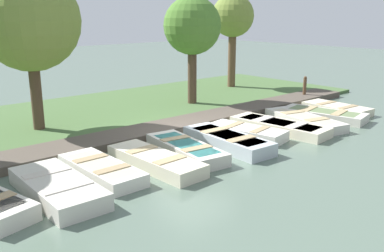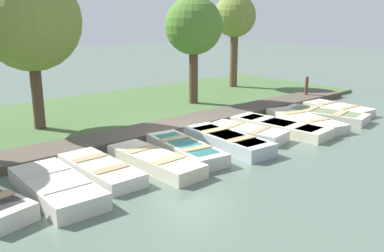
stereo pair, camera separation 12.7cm
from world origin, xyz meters
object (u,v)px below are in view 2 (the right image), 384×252
at_px(rowboat_6, 227,140).
at_px(mooring_post_far, 306,88).
at_px(park_tree_center, 194,27).
at_px(rowboat_5, 185,149).
at_px(park_tree_right, 235,18).
at_px(rowboat_7, 247,132).
at_px(rowboat_9, 305,120).
at_px(rowboat_4, 155,160).
at_px(rowboat_10, 325,115).
at_px(rowboat_8, 280,127).
at_px(park_tree_left, 30,21).
at_px(rowboat_3, 100,169).
at_px(rowboat_11, 338,109).
at_px(rowboat_2, 56,187).

height_order(rowboat_6, mooring_post_far, mooring_post_far).
height_order(rowboat_6, park_tree_center, park_tree_center).
xyz_separation_m(rowboat_5, park_tree_right, (-6.99, 9.27, 3.63)).
distance_m(rowboat_6, rowboat_7, 1.29).
bearing_deg(rowboat_9, park_tree_right, 166.94).
height_order(rowboat_4, rowboat_10, rowboat_4).
relative_size(park_tree_center, park_tree_right, 0.95).
distance_m(rowboat_4, mooring_post_far, 11.38).
relative_size(rowboat_8, park_tree_left, 0.66).
height_order(rowboat_3, park_tree_left, park_tree_left).
xyz_separation_m(rowboat_4, rowboat_8, (-0.05, 5.50, -0.01)).
distance_m(rowboat_8, mooring_post_far, 6.18).
bearing_deg(rowboat_9, rowboat_6, -76.12).
relative_size(rowboat_7, park_tree_left, 0.51).
height_order(rowboat_3, rowboat_4, rowboat_4).
bearing_deg(rowboat_5, rowboat_6, 88.61).
bearing_deg(rowboat_11, rowboat_5, -86.77).
relative_size(rowboat_6, mooring_post_far, 2.85).
height_order(rowboat_6, park_tree_left, park_tree_left).
bearing_deg(park_tree_right, park_tree_center, -67.18).
height_order(rowboat_5, park_tree_left, park_tree_left).
xyz_separation_m(rowboat_5, mooring_post_far, (-2.56, 9.74, 0.39)).
distance_m(rowboat_3, rowboat_4, 1.50).
xyz_separation_m(rowboat_4, rowboat_6, (0.02, 2.80, 0.02)).
distance_m(rowboat_6, park_tree_right, 11.21).
bearing_deg(rowboat_3, rowboat_4, 74.21).
distance_m(rowboat_7, rowboat_11, 5.70).
bearing_deg(rowboat_8, rowboat_5, -98.13).
relative_size(rowboat_4, rowboat_7, 1.14).
bearing_deg(rowboat_3, park_tree_left, 174.45).
bearing_deg(rowboat_10, rowboat_9, -102.33).
relative_size(rowboat_5, park_tree_left, 0.58).
relative_size(park_tree_left, park_tree_center, 1.15).
relative_size(mooring_post_far, park_tree_left, 0.21).
relative_size(rowboat_11, park_tree_right, 0.55).
bearing_deg(park_tree_left, park_tree_right, 98.38).
bearing_deg(rowboat_11, rowboat_2, -85.62).
bearing_deg(rowboat_8, mooring_post_far, 110.76).
relative_size(rowboat_2, mooring_post_far, 2.65).
xyz_separation_m(rowboat_2, rowboat_11, (-0.34, 12.58, -0.04)).
bearing_deg(rowboat_4, rowboat_10, 88.07).
height_order(rowboat_9, park_tree_right, park_tree_right).
relative_size(rowboat_3, rowboat_5, 0.90).
bearing_deg(mooring_post_far, park_tree_right, -173.92).
distance_m(rowboat_9, park_tree_right, 8.80).
distance_m(rowboat_2, rowboat_6, 5.63).
bearing_deg(mooring_post_far, park_tree_center, -116.41).
distance_m(rowboat_9, rowboat_11, 2.73).
bearing_deg(park_tree_center, mooring_post_far, 63.59).
relative_size(rowboat_3, rowboat_9, 0.80).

